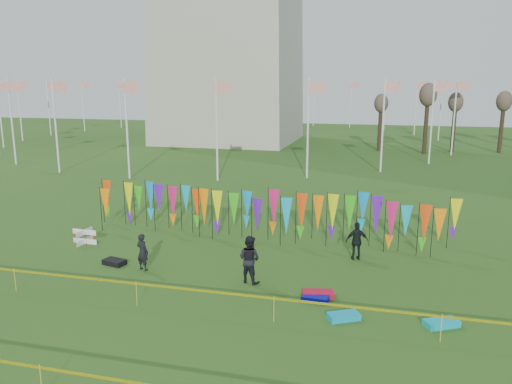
% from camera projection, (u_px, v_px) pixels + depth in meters
% --- Properties ---
extents(ground, '(160.00, 160.00, 0.00)m').
position_uv_depth(ground, '(208.00, 294.00, 18.36)').
color(ground, '#264B15').
rests_on(ground, ground).
extents(flagpole_ring, '(57.40, 56.16, 8.00)m').
position_uv_depth(flagpole_ring, '(231.00, 111.00, 66.32)').
color(flagpole_ring, silver).
rests_on(flagpole_ring, ground).
extents(banner_row, '(18.64, 0.64, 2.42)m').
position_uv_depth(banner_row, '(261.00, 209.00, 24.61)').
color(banner_row, black).
rests_on(banner_row, ground).
extents(caution_tape_near, '(26.00, 0.02, 0.90)m').
position_uv_depth(caution_tape_near, '(186.00, 290.00, 16.82)').
color(caution_tape_near, '#F9F005').
rests_on(caution_tape_near, ground).
extents(caution_tape_far, '(26.00, 0.02, 0.90)m').
position_uv_depth(caution_tape_far, '(101.00, 379.00, 11.78)').
color(caution_tape_far, '#F9F005').
rests_on(caution_tape_far, ground).
extents(box_kite, '(0.66, 0.66, 0.73)m').
position_uv_depth(box_kite, '(85.00, 237.00, 24.04)').
color(box_kite, red).
rests_on(box_kite, ground).
extents(person_left, '(0.66, 0.56, 1.56)m').
position_uv_depth(person_left, '(143.00, 252.00, 20.61)').
color(person_left, black).
rests_on(person_left, ground).
extents(person_mid, '(1.04, 0.82, 1.88)m').
position_uv_depth(person_mid, '(249.00, 259.00, 19.32)').
color(person_mid, black).
rests_on(person_mid, ground).
extents(person_right, '(1.10, 0.80, 1.69)m').
position_uv_depth(person_right, '(357.00, 241.00, 21.82)').
color(person_right, black).
rests_on(person_right, ground).
extents(kite_bag_turquoise, '(1.15, 0.95, 0.21)m').
position_uv_depth(kite_bag_turquoise, '(344.00, 316.00, 16.41)').
color(kite_bag_turquoise, '#0DA1CE').
rests_on(kite_bag_turquoise, ground).
extents(kite_bag_blue, '(0.98, 0.60, 0.19)m').
position_uv_depth(kite_bag_blue, '(315.00, 298.00, 17.79)').
color(kite_bag_blue, '#090C9D').
rests_on(kite_bag_blue, ground).
extents(kite_bag_red, '(1.21, 0.74, 0.21)m').
position_uv_depth(kite_bag_red, '(318.00, 294.00, 18.14)').
color(kite_bag_red, red).
rests_on(kite_bag_red, ground).
extents(kite_bag_black, '(1.05, 0.76, 0.22)m').
position_uv_depth(kite_bag_black, '(114.00, 262.00, 21.36)').
color(kite_bag_black, black).
rests_on(kite_bag_black, ground).
extents(kite_bag_teal, '(1.21, 1.00, 0.21)m').
position_uv_depth(kite_bag_teal, '(441.00, 323.00, 15.94)').
color(kite_bag_teal, '#0DAFC0').
rests_on(kite_bag_teal, ground).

